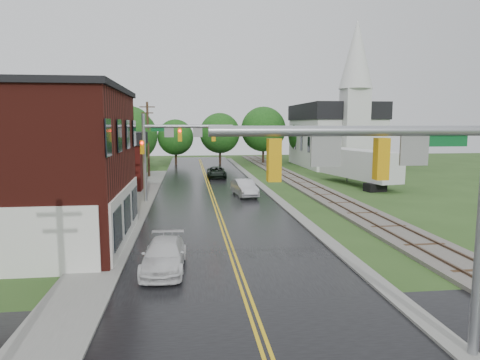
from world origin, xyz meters
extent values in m
cube|color=black|center=(0.00, 30.00, 0.00)|extent=(10.00, 90.00, 0.02)
cube|color=gray|center=(5.40, 35.00, 0.00)|extent=(0.80, 70.00, 0.12)
cube|color=gray|center=(-6.20, 25.00, 0.00)|extent=(2.40, 50.00, 0.12)
cube|color=silver|center=(-5.45, 15.00, 1.50)|extent=(0.10, 9.50, 3.00)
cube|color=tan|center=(-11.00, 26.00, 3.20)|extent=(8.00, 7.00, 6.40)
cube|color=#3F0F0C|center=(-10.00, 35.00, 2.20)|extent=(7.00, 6.00, 4.40)
cube|color=silver|center=(20.00, 55.00, 3.50)|extent=(10.00, 16.00, 7.00)
cube|color=black|center=(20.00, 55.00, 8.20)|extent=(10.40, 16.40, 2.40)
cube|color=silver|center=(20.00, 47.00, 5.50)|extent=(3.20, 3.20, 11.00)
cone|color=silver|center=(20.00, 47.00, 15.50)|extent=(4.40, 4.40, 9.00)
cube|color=#59544C|center=(10.00, 35.00, 0.10)|extent=(3.20, 80.00, 0.20)
cube|color=#4C3828|center=(9.28, 35.00, 0.24)|extent=(0.10, 80.00, 0.12)
cube|color=#4C3828|center=(10.72, 35.00, 0.24)|extent=(0.10, 80.00, 0.12)
cylinder|color=gray|center=(2.00, 2.00, 6.20)|extent=(7.20, 0.26, 0.26)
cube|color=orange|center=(2.72, 2.00, 5.50)|extent=(0.32, 0.30, 1.05)
cube|color=orange|center=(-0.02, 2.00, 5.50)|extent=(0.32, 0.30, 1.05)
cube|color=gray|center=(3.58, 2.00, 5.70)|extent=(0.75, 0.06, 0.75)
cube|color=gray|center=(1.28, 2.00, 5.70)|extent=(0.75, 0.06, 0.75)
cube|color=#0C5926|center=(4.30, 2.00, 5.95)|extent=(1.40, 0.04, 0.30)
cylinder|color=gray|center=(-5.60, 27.00, 3.60)|extent=(0.28, 0.28, 7.20)
cylinder|color=gray|center=(-2.00, 27.00, 6.20)|extent=(7.20, 0.26, 0.26)
cube|color=orange|center=(-2.72, 27.00, 5.50)|extent=(0.32, 0.30, 1.05)
cube|color=orange|center=(0.02, 27.00, 5.50)|extent=(0.32, 0.30, 1.05)
cube|color=gray|center=(-3.58, 27.00, 5.70)|extent=(0.75, 0.06, 0.75)
cube|color=gray|center=(-1.28, 27.00, 5.70)|extent=(0.75, 0.06, 0.75)
cube|color=#0C5926|center=(-4.30, 27.00, 5.95)|extent=(1.40, 0.04, 0.30)
sphere|color=#FF0C0C|center=(-2.72, 26.82, 5.83)|extent=(0.20, 0.20, 0.20)
cylinder|color=#382616|center=(-6.80, 22.00, 4.50)|extent=(0.28, 0.28, 9.00)
cube|color=#382616|center=(-6.80, 22.00, 8.40)|extent=(1.80, 0.12, 0.12)
cube|color=#382616|center=(-6.80, 22.00, 7.70)|extent=(1.40, 0.12, 0.12)
cylinder|color=#382616|center=(-6.80, 44.00, 4.50)|extent=(0.28, 0.28, 9.00)
cube|color=#382616|center=(-6.80, 44.00, 8.40)|extent=(1.80, 0.12, 0.12)
cube|color=#382616|center=(-6.80, 44.00, 7.70)|extent=(1.40, 0.12, 0.12)
cylinder|color=black|center=(-18.00, 32.00, 1.71)|extent=(0.36, 0.36, 3.42)
sphere|color=#164413|center=(-18.00, 32.00, 5.89)|extent=(7.60, 7.60, 7.60)
sphere|color=#164413|center=(-17.40, 31.60, 5.23)|extent=(5.32, 5.32, 5.32)
cylinder|color=black|center=(-14.00, 40.00, 1.35)|extent=(0.36, 0.36, 2.70)
sphere|color=#164413|center=(-14.00, 40.00, 4.65)|extent=(6.00, 6.00, 6.00)
sphere|color=#164413|center=(-13.40, 39.60, 4.12)|extent=(4.20, 4.20, 4.20)
cylinder|color=black|center=(-9.00, 46.00, 1.44)|extent=(0.36, 0.36, 2.88)
sphere|color=#164413|center=(-9.00, 46.00, 4.96)|extent=(6.40, 6.40, 6.40)
sphere|color=#164413|center=(-8.40, 45.60, 4.40)|extent=(4.48, 4.48, 4.48)
imported|color=black|center=(1.26, 42.32, 0.66)|extent=(2.23, 4.75, 1.31)
imported|color=#B4B4B9|center=(2.85, 29.08, 0.74)|extent=(2.12, 4.64, 1.48)
imported|color=silver|center=(-3.20, 10.22, 0.65)|extent=(2.00, 4.53, 1.29)
cube|color=black|center=(15.58, 30.26, 0.40)|extent=(2.10, 1.56, 0.80)
cylinder|color=gray|center=(15.58, 37.55, 0.40)|extent=(0.16, 0.16, 0.80)
cube|color=silver|center=(15.58, 34.63, 2.26)|extent=(4.82, 11.93, 2.91)
camera|label=1|loc=(-2.09, -8.18, 6.36)|focal=32.00mm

